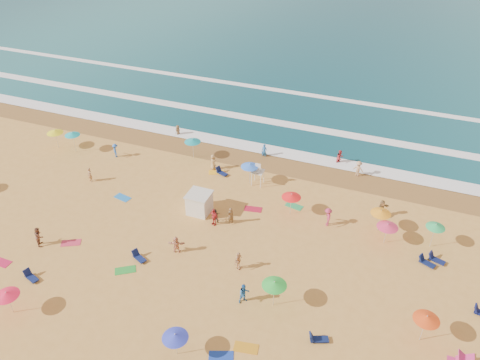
% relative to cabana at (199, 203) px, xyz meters
% --- Properties ---
extents(ground, '(220.00, 220.00, 0.00)m').
position_rel_cabana_xyz_m(ground, '(2.49, -1.58, -1.00)').
color(ground, gold).
rests_on(ground, ground).
extents(ocean, '(220.00, 140.00, 0.18)m').
position_rel_cabana_xyz_m(ocean, '(2.49, 82.42, -1.00)').
color(ocean, '#0C4756').
rests_on(ocean, ground).
extents(wet_sand, '(220.00, 220.00, 0.00)m').
position_rel_cabana_xyz_m(wet_sand, '(2.49, 10.92, -0.99)').
color(wet_sand, olive).
rests_on(wet_sand, ground).
extents(surf_foam, '(200.00, 18.70, 0.05)m').
position_rel_cabana_xyz_m(surf_foam, '(2.49, 19.74, -0.90)').
color(surf_foam, white).
rests_on(surf_foam, ground).
extents(cabana, '(2.00, 2.00, 2.00)m').
position_rel_cabana_xyz_m(cabana, '(0.00, 0.00, 0.00)').
color(cabana, silver).
rests_on(cabana, ground).
extents(cabana_roof, '(2.20, 2.20, 0.12)m').
position_rel_cabana_xyz_m(cabana_roof, '(0.00, 0.00, 1.06)').
color(cabana_roof, silver).
rests_on(cabana_roof, cabana).
extents(bicycle, '(1.38, 1.77, 0.90)m').
position_rel_cabana_xyz_m(bicycle, '(1.90, -0.30, -0.55)').
color(bicycle, black).
rests_on(bicycle, ground).
extents(lifeguard_stand, '(1.20, 1.20, 2.10)m').
position_rel_cabana_xyz_m(lifeguard_stand, '(3.63, 6.49, 0.05)').
color(lifeguard_stand, white).
rests_on(lifeguard_stand, ground).
extents(beach_umbrellas, '(49.94, 26.78, 0.77)m').
position_rel_cabana_xyz_m(beach_umbrellas, '(3.73, -2.06, 1.16)').
color(beach_umbrellas, teal).
rests_on(beach_umbrellas, ground).
extents(loungers, '(42.21, 21.57, 0.34)m').
position_rel_cabana_xyz_m(loungers, '(6.80, -5.09, -0.83)').
color(loungers, '#101451').
rests_on(loungers, ground).
extents(towels, '(44.89, 22.53, 0.03)m').
position_rel_cabana_xyz_m(towels, '(2.77, -3.70, -0.98)').
color(towels, '#C51845').
rests_on(towels, ground).
extents(beachgoers, '(38.81, 24.08, 2.12)m').
position_rel_cabana_xyz_m(beachgoers, '(2.85, 2.35, -0.16)').
color(beachgoers, '#B52D52').
rests_on(beachgoers, ground).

